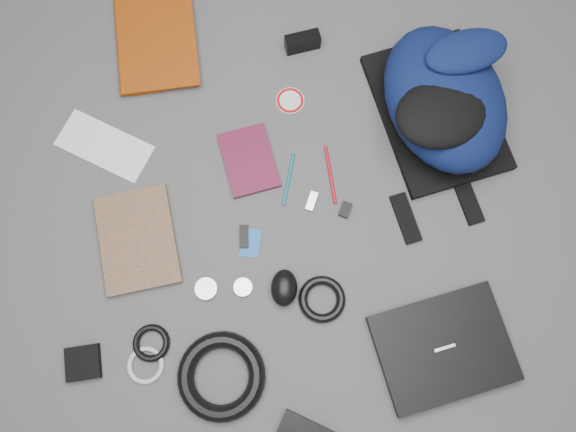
{
  "coord_description": "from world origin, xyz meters",
  "views": [
    {
      "loc": [
        0.02,
        -0.33,
        1.41
      ],
      "look_at": [
        0.0,
        0.0,
        0.02
      ],
      "focal_mm": 35.0,
      "sensor_mm": 36.0,
      "label": 1
    }
  ],
  "objects_px": {
    "backpack": "(445,99)",
    "compact_camera": "(302,42)",
    "mouse": "(284,288)",
    "pouch": "(83,363)",
    "laptop": "(443,348)",
    "comic_book": "(100,247)",
    "dvd_case": "(249,160)",
    "textbook_red": "(117,48)"
  },
  "relations": [
    {
      "from": "textbook_red",
      "to": "backpack",
      "type": "bearing_deg",
      "value": -19.95
    },
    {
      "from": "mouse",
      "to": "dvd_case",
      "type": "bearing_deg",
      "value": 107.87
    },
    {
      "from": "comic_book",
      "to": "dvd_case",
      "type": "relative_size",
      "value": 1.44
    },
    {
      "from": "compact_camera",
      "to": "mouse",
      "type": "distance_m",
      "value": 0.67
    },
    {
      "from": "dvd_case",
      "to": "compact_camera",
      "type": "distance_m",
      "value": 0.36
    },
    {
      "from": "comic_book",
      "to": "pouch",
      "type": "xyz_separation_m",
      "value": [
        -0.0,
        -0.28,
        0.0
      ]
    },
    {
      "from": "laptop",
      "to": "textbook_red",
      "type": "bearing_deg",
      "value": 120.12
    },
    {
      "from": "mouse",
      "to": "pouch",
      "type": "relative_size",
      "value": 1.13
    },
    {
      "from": "laptop",
      "to": "pouch",
      "type": "distance_m",
      "value": 0.87
    },
    {
      "from": "compact_camera",
      "to": "mouse",
      "type": "bearing_deg",
      "value": -108.76
    },
    {
      "from": "comic_book",
      "to": "mouse",
      "type": "distance_m",
      "value": 0.48
    },
    {
      "from": "backpack",
      "to": "dvd_case",
      "type": "relative_size",
      "value": 2.52
    },
    {
      "from": "comic_book",
      "to": "compact_camera",
      "type": "bearing_deg",
      "value": 35.59
    },
    {
      "from": "laptop",
      "to": "pouch",
      "type": "height_order",
      "value": "laptop"
    },
    {
      "from": "compact_camera",
      "to": "pouch",
      "type": "height_order",
      "value": "compact_camera"
    },
    {
      "from": "mouse",
      "to": "backpack",
      "type": "bearing_deg",
      "value": 51.6
    },
    {
      "from": "laptop",
      "to": "textbook_red",
      "type": "height_order",
      "value": "same"
    },
    {
      "from": "textbook_red",
      "to": "mouse",
      "type": "relative_size",
      "value": 3.19
    },
    {
      "from": "comic_book",
      "to": "pouch",
      "type": "relative_size",
      "value": 3.2
    },
    {
      "from": "compact_camera",
      "to": "laptop",
      "type": "bearing_deg",
      "value": -82.16
    },
    {
      "from": "backpack",
      "to": "textbook_red",
      "type": "bearing_deg",
      "value": 150.73
    },
    {
      "from": "comic_book",
      "to": "backpack",
      "type": "bearing_deg",
      "value": 10.69
    },
    {
      "from": "backpack",
      "to": "comic_book",
      "type": "xyz_separation_m",
      "value": [
        -0.85,
        -0.41,
        -0.08
      ]
    },
    {
      "from": "laptop",
      "to": "pouch",
      "type": "bearing_deg",
      "value": 165.98
    },
    {
      "from": "mouse",
      "to": "comic_book",
      "type": "bearing_deg",
      "value": 169.91
    },
    {
      "from": "laptop",
      "to": "textbook_red",
      "type": "relative_size",
      "value": 1.07
    },
    {
      "from": "pouch",
      "to": "dvd_case",
      "type": "bearing_deg",
      "value": 55.6
    },
    {
      "from": "mouse",
      "to": "pouch",
      "type": "xyz_separation_m",
      "value": [
        -0.48,
        -0.2,
        -0.01
      ]
    },
    {
      "from": "backpack",
      "to": "dvd_case",
      "type": "height_order",
      "value": "backpack"
    },
    {
      "from": "laptop",
      "to": "mouse",
      "type": "relative_size",
      "value": 3.41
    },
    {
      "from": "backpack",
      "to": "dvd_case",
      "type": "distance_m",
      "value": 0.53
    },
    {
      "from": "compact_camera",
      "to": "textbook_red",
      "type": "bearing_deg",
      "value": 166.63
    },
    {
      "from": "textbook_red",
      "to": "dvd_case",
      "type": "distance_m",
      "value": 0.49
    },
    {
      "from": "mouse",
      "to": "pouch",
      "type": "distance_m",
      "value": 0.52
    },
    {
      "from": "mouse",
      "to": "pouch",
      "type": "height_order",
      "value": "mouse"
    },
    {
      "from": "backpack",
      "to": "laptop",
      "type": "xyz_separation_m",
      "value": [
        0.01,
        -0.62,
        -0.08
      ]
    },
    {
      "from": "pouch",
      "to": "laptop",
      "type": "bearing_deg",
      "value": 5.17
    },
    {
      "from": "laptop",
      "to": "textbook_red",
      "type": "distance_m",
      "value": 1.17
    },
    {
      "from": "backpack",
      "to": "compact_camera",
      "type": "height_order",
      "value": "backpack"
    },
    {
      "from": "laptop",
      "to": "mouse",
      "type": "distance_m",
      "value": 0.41
    },
    {
      "from": "comic_book",
      "to": "mouse",
      "type": "xyz_separation_m",
      "value": [
        0.47,
        -0.08,
        0.01
      ]
    },
    {
      "from": "backpack",
      "to": "comic_book",
      "type": "bearing_deg",
      "value": -174.16
    }
  ]
}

